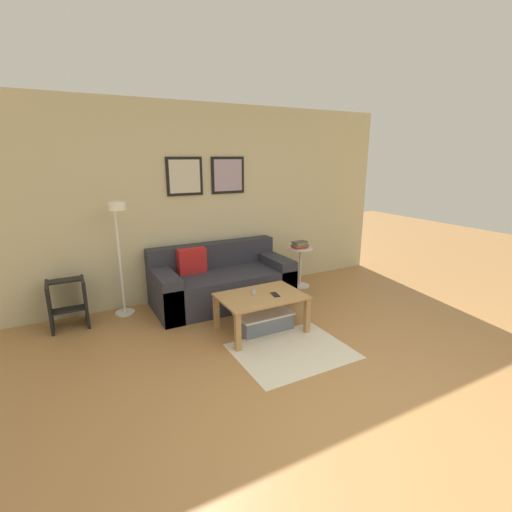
% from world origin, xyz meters
% --- Properties ---
extents(ground_plane, '(16.00, 16.00, 0.00)m').
position_xyz_m(ground_plane, '(0.00, 0.00, 0.00)').
color(ground_plane, '#A87542').
extents(wall_back, '(5.60, 0.09, 2.55)m').
position_xyz_m(wall_back, '(-0.00, 3.20, 1.28)').
color(wall_back, '#C6BC93').
rests_on(wall_back, ground_plane).
extents(area_rug, '(1.12, 0.90, 0.01)m').
position_xyz_m(area_rug, '(0.06, 1.22, 0.00)').
color(area_rug, beige).
rests_on(area_rug, ground_plane).
extents(couch, '(1.78, 0.85, 0.75)m').
position_xyz_m(couch, '(-0.05, 2.75, 0.28)').
color(couch, '#2D2D38').
rests_on(couch, ground_plane).
extents(coffee_table, '(0.92, 0.63, 0.42)m').
position_xyz_m(coffee_table, '(0.01, 1.77, 0.35)').
color(coffee_table, '#AD7F4C').
rests_on(coffee_table, ground_plane).
extents(storage_bin, '(0.62, 0.36, 0.19)m').
position_xyz_m(storage_bin, '(0.05, 1.80, 0.10)').
color(storage_bin, slate).
rests_on(storage_bin, ground_plane).
extents(floor_lamp, '(0.24, 0.43, 1.40)m').
position_xyz_m(floor_lamp, '(-1.26, 2.85, 0.94)').
color(floor_lamp, white).
rests_on(floor_lamp, ground_plane).
extents(side_table, '(0.35, 0.35, 0.59)m').
position_xyz_m(side_table, '(1.23, 2.77, 0.35)').
color(side_table, silver).
rests_on(side_table, ground_plane).
extents(book_stack, '(0.23, 0.17, 0.09)m').
position_xyz_m(book_stack, '(1.22, 2.79, 0.64)').
color(book_stack, '#B73333').
rests_on(book_stack, side_table).
extents(remote_control, '(0.10, 0.15, 0.02)m').
position_xyz_m(remote_control, '(-0.03, 1.86, 0.43)').
color(remote_control, '#99999E').
rests_on(remote_control, coffee_table).
extents(cell_phone, '(0.09, 0.15, 0.01)m').
position_xyz_m(cell_phone, '(0.15, 1.71, 0.42)').
color(cell_phone, black).
rests_on(cell_phone, coffee_table).
extents(step_stool, '(0.39, 0.36, 0.55)m').
position_xyz_m(step_stool, '(-1.87, 2.89, 0.29)').
color(step_stool, black).
rests_on(step_stool, ground_plane).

